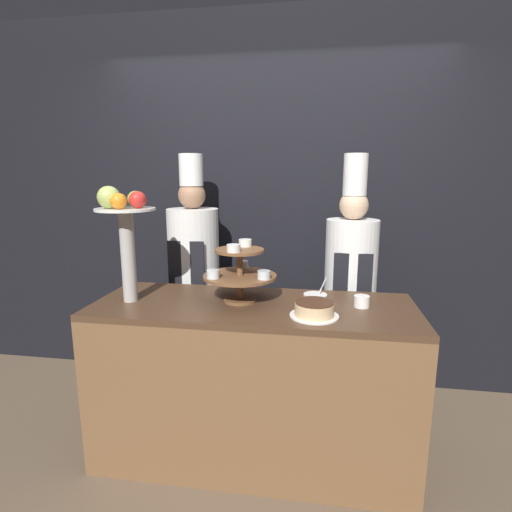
{
  "coord_description": "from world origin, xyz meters",
  "views": [
    {
      "loc": [
        0.34,
        -1.75,
        1.63
      ],
      "look_at": [
        0.0,
        0.43,
        1.18
      ],
      "focal_mm": 28.0,
      "sensor_mm": 36.0,
      "label": 1
    }
  ],
  "objects_px": {
    "cake_round": "(314,309)",
    "cup_white": "(362,301)",
    "serving_bowl_far": "(315,298)",
    "tiered_stand": "(240,271)",
    "fruit_pedestal": "(124,222)",
    "chef_center_left": "(350,278)",
    "chef_left": "(194,268)"
  },
  "relations": [
    {
      "from": "cake_round",
      "to": "cup_white",
      "type": "height_order",
      "value": "cake_round"
    },
    {
      "from": "cup_white",
      "to": "serving_bowl_far",
      "type": "xyz_separation_m",
      "value": [
        -0.25,
        0.04,
        -0.01
      ]
    },
    {
      "from": "tiered_stand",
      "to": "serving_bowl_far",
      "type": "height_order",
      "value": "tiered_stand"
    },
    {
      "from": "fruit_pedestal",
      "to": "cup_white",
      "type": "bearing_deg",
      "value": 4.43
    },
    {
      "from": "fruit_pedestal",
      "to": "chef_center_left",
      "type": "bearing_deg",
      "value": 28.06
    },
    {
      "from": "cake_round",
      "to": "chef_left",
      "type": "relative_size",
      "value": 0.14
    },
    {
      "from": "cake_round",
      "to": "chef_left",
      "type": "height_order",
      "value": "chef_left"
    },
    {
      "from": "tiered_stand",
      "to": "cup_white",
      "type": "bearing_deg",
      "value": 0.11
    },
    {
      "from": "tiered_stand",
      "to": "cup_white",
      "type": "relative_size",
      "value": 4.92
    },
    {
      "from": "cake_round",
      "to": "serving_bowl_far",
      "type": "xyz_separation_m",
      "value": [
        0.0,
        0.23,
        -0.01
      ]
    },
    {
      "from": "tiered_stand",
      "to": "chef_left",
      "type": "distance_m",
      "value": 0.75
    },
    {
      "from": "cake_round",
      "to": "chef_left",
      "type": "bearing_deg",
      "value": 138.59
    },
    {
      "from": "tiered_stand",
      "to": "serving_bowl_far",
      "type": "xyz_separation_m",
      "value": [
        0.42,
        0.04,
        -0.15
      ]
    },
    {
      "from": "serving_bowl_far",
      "to": "cake_round",
      "type": "bearing_deg",
      "value": -90.68
    },
    {
      "from": "serving_bowl_far",
      "to": "tiered_stand",
      "type": "bearing_deg",
      "value": -173.97
    },
    {
      "from": "tiered_stand",
      "to": "chef_center_left",
      "type": "height_order",
      "value": "chef_center_left"
    },
    {
      "from": "fruit_pedestal",
      "to": "cup_white",
      "type": "xyz_separation_m",
      "value": [
        1.29,
        0.1,
        -0.42
      ]
    },
    {
      "from": "cup_white",
      "to": "serving_bowl_far",
      "type": "distance_m",
      "value": 0.25
    },
    {
      "from": "fruit_pedestal",
      "to": "cake_round",
      "type": "height_order",
      "value": "fruit_pedestal"
    },
    {
      "from": "cake_round",
      "to": "chef_center_left",
      "type": "distance_m",
      "value": 0.8
    },
    {
      "from": "cup_white",
      "to": "serving_bowl_far",
      "type": "height_order",
      "value": "serving_bowl_far"
    },
    {
      "from": "cake_round",
      "to": "chef_center_left",
      "type": "height_order",
      "value": "chef_center_left"
    },
    {
      "from": "tiered_stand",
      "to": "chef_left",
      "type": "relative_size",
      "value": 0.23
    },
    {
      "from": "fruit_pedestal",
      "to": "chef_center_left",
      "type": "height_order",
      "value": "chef_center_left"
    },
    {
      "from": "cup_white",
      "to": "serving_bowl_far",
      "type": "relative_size",
      "value": 0.56
    },
    {
      "from": "cake_round",
      "to": "cup_white",
      "type": "distance_m",
      "value": 0.32
    },
    {
      "from": "cake_round",
      "to": "serving_bowl_far",
      "type": "height_order",
      "value": "serving_bowl_far"
    },
    {
      "from": "fruit_pedestal",
      "to": "chef_left",
      "type": "height_order",
      "value": "chef_left"
    },
    {
      "from": "cup_white",
      "to": "chef_center_left",
      "type": "distance_m",
      "value": 0.58
    },
    {
      "from": "chef_left",
      "to": "fruit_pedestal",
      "type": "bearing_deg",
      "value": -103.71
    },
    {
      "from": "tiered_stand",
      "to": "cake_round",
      "type": "distance_m",
      "value": 0.48
    },
    {
      "from": "cup_white",
      "to": "tiered_stand",
      "type": "bearing_deg",
      "value": -179.89
    }
  ]
}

